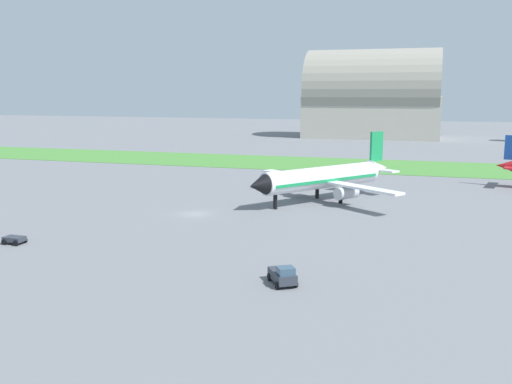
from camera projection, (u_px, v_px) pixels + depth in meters
name	position (u px, v px, depth m)	size (l,w,h in m)	color
ground_plane	(195.00, 214.00, 83.92)	(600.00, 600.00, 0.00)	slate
grass_taxiway_strip	(294.00, 163.00, 144.36)	(360.00, 28.00, 0.08)	#478438
airplane_midfield_jet	(325.00, 178.00, 92.93)	(26.62, 26.91, 11.10)	white
pushback_tug_near_gate	(283.00, 275.00, 52.99)	(3.48, 4.00, 1.95)	#2D333D
baggage_cart_midfield	(14.00, 239.00, 67.28)	(2.43, 1.79, 0.90)	#2D333D
hangar_distant	(373.00, 98.00, 225.20)	(52.53, 31.31, 34.84)	#B2AD9E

